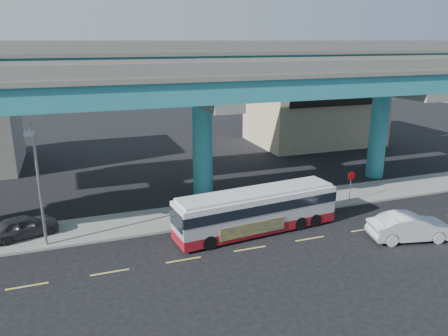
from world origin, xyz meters
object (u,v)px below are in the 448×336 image
object	(u,v)px
transit_bus	(257,209)
parked_car	(24,226)
sedan	(410,227)
street_lamp	(36,169)
stop_sign	(351,180)

from	to	relation	value
transit_bus	parked_car	distance (m)	14.35
sedan	parked_car	bearing A→B (deg)	82.51
street_lamp	stop_sign	bearing A→B (deg)	1.97
sedan	stop_sign	world-z (taller)	stop_sign
parked_car	street_lamp	distance (m)	4.80
parked_car	street_lamp	xyz separation A→B (m)	(1.29, -2.15, 4.10)
transit_bus	sedan	xyz separation A→B (m)	(8.31, -4.25, -0.68)
transit_bus	stop_sign	xyz separation A→B (m)	(8.67, 2.36, 0.28)
sedan	stop_sign	bearing A→B (deg)	9.36
parked_car	stop_sign	world-z (taller)	stop_sign
transit_bus	stop_sign	bearing A→B (deg)	9.08
transit_bus	street_lamp	size ratio (longest dim) A/B	1.49
parked_car	stop_sign	distance (m)	22.56
transit_bus	parked_car	size ratio (longest dim) A/B	2.53
stop_sign	transit_bus	bearing A→B (deg)	-151.43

